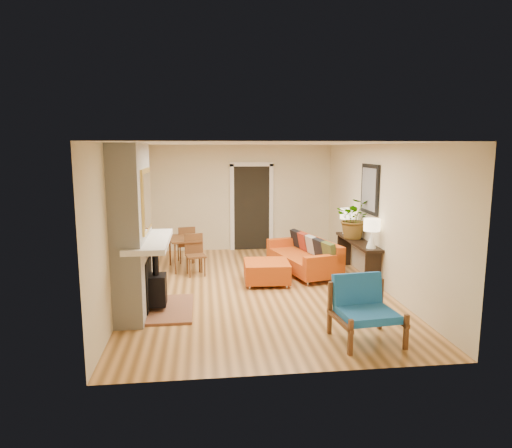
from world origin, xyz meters
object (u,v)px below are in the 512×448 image
object	(u,v)px
console_table	(358,248)
lamp_near	(372,230)
dining_table	(187,244)
houseplant	(355,218)
ottoman	(267,271)
lamp_far	(347,218)
blue_chair	(363,305)
sofa	(306,256)

from	to	relation	value
console_table	lamp_near	xyz separation A→B (m)	(0.00, -0.71, 0.49)
dining_table	houseplant	distance (m)	3.51
ottoman	lamp_near	size ratio (longest dim) A/B	1.60
lamp_far	ottoman	bearing A→B (deg)	-151.54
console_table	ottoman	bearing A→B (deg)	-171.14
console_table	lamp_far	xyz separation A→B (m)	(0.00, 0.72, 0.49)
blue_chair	lamp_far	size ratio (longest dim) A/B	1.63
lamp_near	lamp_far	world-z (taller)	same
lamp_far	houseplant	distance (m)	0.53
blue_chair	ottoman	bearing A→B (deg)	109.39
ottoman	lamp_far	bearing A→B (deg)	28.46
blue_chair	houseplant	xyz separation A→B (m)	(0.93, 3.11, 0.68)
houseplant	sofa	bearing A→B (deg)	167.06
sofa	dining_table	bearing A→B (deg)	166.74
ottoman	blue_chair	world-z (taller)	blue_chair
blue_chair	lamp_far	distance (m)	3.80
dining_table	lamp_near	bearing A→B (deg)	-26.59
console_table	lamp_near	size ratio (longest dim) A/B	3.43
blue_chair	console_table	world-z (taller)	blue_chair
ottoman	dining_table	distance (m)	2.00
sofa	lamp_near	xyz separation A→B (m)	(0.94, -1.12, 0.73)
console_table	houseplant	bearing A→B (deg)	92.99
sofa	dining_table	distance (m)	2.51
ottoman	lamp_far	distance (m)	2.27
blue_chair	dining_table	distance (m)	4.60
blue_chair	sofa	bearing A→B (deg)	90.08
dining_table	ottoman	bearing A→B (deg)	-40.00
ottoman	console_table	size ratio (longest dim) A/B	0.47
console_table	houseplant	distance (m)	0.59
lamp_near	dining_table	bearing A→B (deg)	153.41
dining_table	lamp_near	xyz separation A→B (m)	(3.37, -1.69, 0.52)
blue_chair	houseplant	world-z (taller)	houseplant
console_table	houseplant	size ratio (longest dim) A/B	2.23
dining_table	console_table	world-z (taller)	dining_table
lamp_near	lamp_far	size ratio (longest dim) A/B	1.00
blue_chair	console_table	size ratio (longest dim) A/B	0.48
blue_chair	dining_table	size ratio (longest dim) A/B	0.56
sofa	lamp_far	size ratio (longest dim) A/B	3.82
ottoman	houseplant	bearing A→B (deg)	14.58
lamp_near	blue_chair	bearing A→B (deg)	-113.00
lamp_near	houseplant	bearing A→B (deg)	90.64
console_table	blue_chair	bearing A→B (deg)	-107.80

